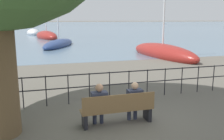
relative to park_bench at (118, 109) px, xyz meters
The scene contains 10 objects.
ground_plane 0.45m from the park_bench, 90.00° to the left, with size 1000.00×1000.00×0.00m, color #605B51.
harbor_water 160.28m from the park_bench, 90.00° to the left, with size 600.00×300.00×0.01m.
park_bench is the anchor object (origin of this frame).
seated_person_left 0.56m from the park_bench, behind, with size 0.44×0.35×1.19m.
seated_person_right 0.55m from the park_bench, ahead, with size 0.43×0.35×1.16m.
promenade_railing 2.11m from the park_bench, 90.00° to the left, with size 13.99×0.04×1.05m.
sailboat_0 33.61m from the park_bench, 91.06° to the left, with size 4.12×8.22×12.79m.
sailboat_2 13.42m from the park_bench, 56.93° to the left, with size 2.78×8.24×7.70m.
sailboat_4 21.45m from the park_bench, 89.46° to the left, with size 4.95×8.48×7.49m.
sailboat_5 44.79m from the park_bench, 93.44° to the left, with size 2.95×5.56×10.97m.
Camera 1 is at (-2.02, -6.26, 2.87)m, focal length 40.00 mm.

